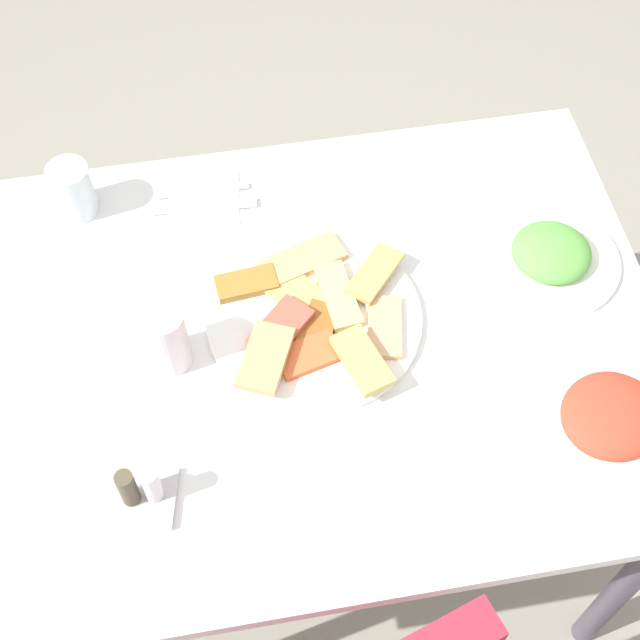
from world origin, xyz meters
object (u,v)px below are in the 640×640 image
salad_plate_greens (550,255)px  salad_plate_rice (610,417)px  fork (203,190)px  condiment_caddy (142,492)px  dining_table (324,363)px  drinking_glass (73,190)px  spoon (205,206)px  pide_platter (314,317)px  paper_napkin (204,200)px  soda_can (166,338)px

salad_plate_greens → salad_plate_rice: (0.01, 0.30, -0.00)m
fork → condiment_caddy: bearing=77.0°
dining_table → salad_plate_greens: salad_plate_greens is taller
drinking_glass → fork: size_ratio=0.62×
dining_table → spoon: (0.16, -0.29, 0.09)m
pide_platter → condiment_caddy: condiment_caddy is taller
drinking_glass → spoon: (-0.21, 0.03, -0.04)m
salad_plate_rice → fork: salad_plate_rice is taller
drinking_glass → salad_plate_greens: bearing=162.1°
dining_table → paper_napkin: (0.16, -0.31, 0.08)m
dining_table → salad_plate_rice: bearing=150.5°
dining_table → condiment_caddy: bearing=37.1°
soda_can → drinking_glass: size_ratio=1.21×
salad_plate_rice → salad_plate_greens: bearing=-91.0°
salad_plate_rice → soda_can: soda_can is taller
drinking_glass → spoon: drinking_glass is taller
salad_plate_rice → drinking_glass: 0.94m
pide_platter → salad_plate_rice: (-0.40, 0.25, 0.00)m
drinking_glass → condiment_caddy: 0.56m
dining_table → paper_napkin: bearing=-63.3°
paper_napkin → spoon: size_ratio=0.68×
drinking_glass → condiment_caddy: drinking_glass is taller
soda_can → pide_platter: bearing=-172.3°
condiment_caddy → salad_plate_greens: bearing=-156.1°
soda_can → paper_napkin: (-0.08, -0.31, -0.06)m
pide_platter → drinking_glass: drinking_glass is taller
fork → condiment_caddy: condiment_caddy is taller
salad_plate_rice → condiment_caddy: condiment_caddy is taller
pide_platter → spoon: (0.15, -0.26, -0.01)m
dining_table → fork: fork is taller
salad_plate_greens → paper_napkin: (0.55, -0.23, -0.02)m
drinking_glass → paper_napkin: 0.22m
soda_can → drinking_glass: 0.35m
dining_table → fork: 0.38m
paper_napkin → salad_plate_greens: bearing=157.2°
dining_table → fork: bearing=-64.6°
paper_napkin → salad_plate_rice: bearing=135.7°
soda_can → fork: (-0.08, -0.33, -0.06)m
salad_plate_rice → paper_napkin: salad_plate_rice is taller
dining_table → soda_can: size_ratio=8.84×
salad_plate_rice → drinking_glass: (0.76, -0.55, 0.03)m
condiment_caddy → soda_can: bearing=-104.2°
dining_table → salad_plate_rice: salad_plate_rice is taller
salad_plate_greens → soda_can: (0.63, 0.08, 0.04)m
salad_plate_rice → paper_napkin: bearing=-44.3°
dining_table → salad_plate_rice: 0.46m
drinking_glass → spoon: 0.22m
spoon → salad_plate_greens: bearing=162.9°
salad_plate_rice → condiment_caddy: bearing=0.4°
salad_plate_greens → spoon: 0.59m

